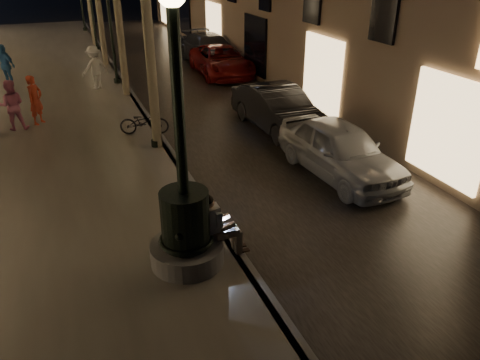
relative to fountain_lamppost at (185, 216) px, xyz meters
name	(u,v)px	position (x,y,z in m)	size (l,w,h in m)	color
ground	(128,92)	(1.00, 13.00, -1.21)	(120.00, 120.00, 0.00)	black
cobble_lane	(195,85)	(4.00, 13.00, -1.20)	(6.00, 45.00, 0.02)	black
promenade	(28,100)	(-3.00, 13.00, -1.11)	(8.00, 45.00, 0.20)	#605C55
curb_strip	(128,90)	(1.00, 13.00, -1.11)	(0.25, 45.00, 0.20)	#59595B
fountain_lamppost	(185,216)	(0.00, 0.00, 0.00)	(1.40, 1.40, 5.21)	#59595B
seated_man_laptop	(217,224)	(0.61, 0.00, -0.30)	(0.97, 0.33, 1.34)	gray
lamp_curb_a	(147,44)	(0.70, 6.00, 2.02)	(0.36, 0.36, 4.81)	black
lamp_curb_b	(109,11)	(0.70, 14.00, 2.02)	(0.36, 0.36, 4.81)	black
car_front	(340,150)	(5.00, 2.62, -0.48)	(1.74, 4.32, 1.47)	#A7AAAE
car_second	(278,109)	(5.00, 6.44, -0.48)	(1.55, 4.44, 1.46)	black
car_third	(221,61)	(5.81, 14.47, -0.52)	(2.29, 4.97, 1.38)	maroon
car_rear	(210,49)	(6.05, 17.00, -0.45)	(2.15, 5.28, 1.53)	#313237
pedestrian_red	(35,100)	(-2.57, 9.50, -0.19)	(0.60, 0.40, 1.65)	#BD3B25
pedestrian_pink	(12,105)	(-3.28, 9.17, -0.19)	(0.80, 0.62, 1.65)	#C96A93
pedestrian_white	(95,67)	(-0.22, 13.40, -0.12)	(1.15, 0.66, 1.79)	silver
pedestrian_blue	(5,65)	(-3.76, 15.24, -0.12)	(1.04, 0.43, 1.78)	#245085
bicycle	(144,122)	(0.60, 7.17, -0.60)	(0.54, 1.56, 0.82)	black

